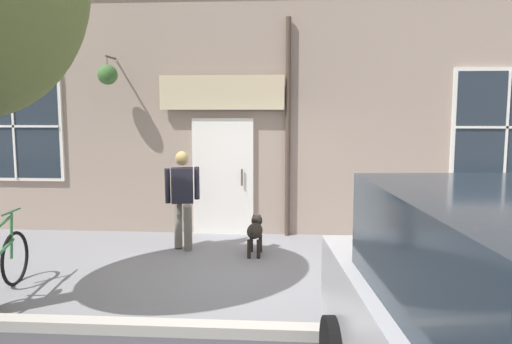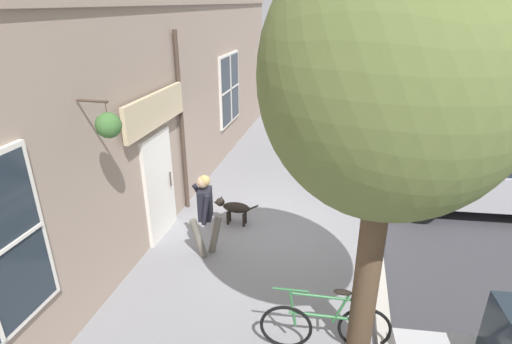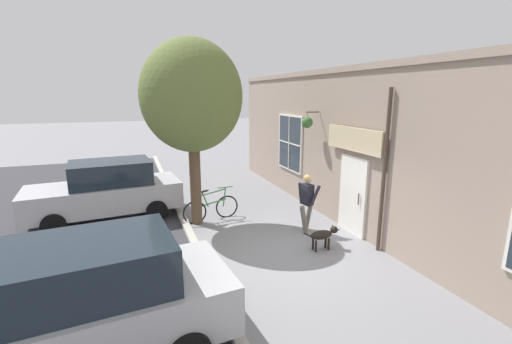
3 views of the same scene
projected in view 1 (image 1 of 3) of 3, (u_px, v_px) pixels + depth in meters
The scene contains 4 objects.
ground_plane at pixel (240, 272), 6.93m from camera, with size 90.00×90.00×0.00m, color gray.
storefront_facade at pixel (253, 111), 8.99m from camera, with size 0.95×18.00×4.42m.
pedestrian_walking at pixel (182, 192), 7.95m from camera, with size 0.59×0.55×1.60m.
dog_on_leash at pixel (255, 230), 7.76m from camera, with size 0.98×0.25×0.59m.
Camera 1 is at (6.69, 0.71, 2.20)m, focal length 35.00 mm.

